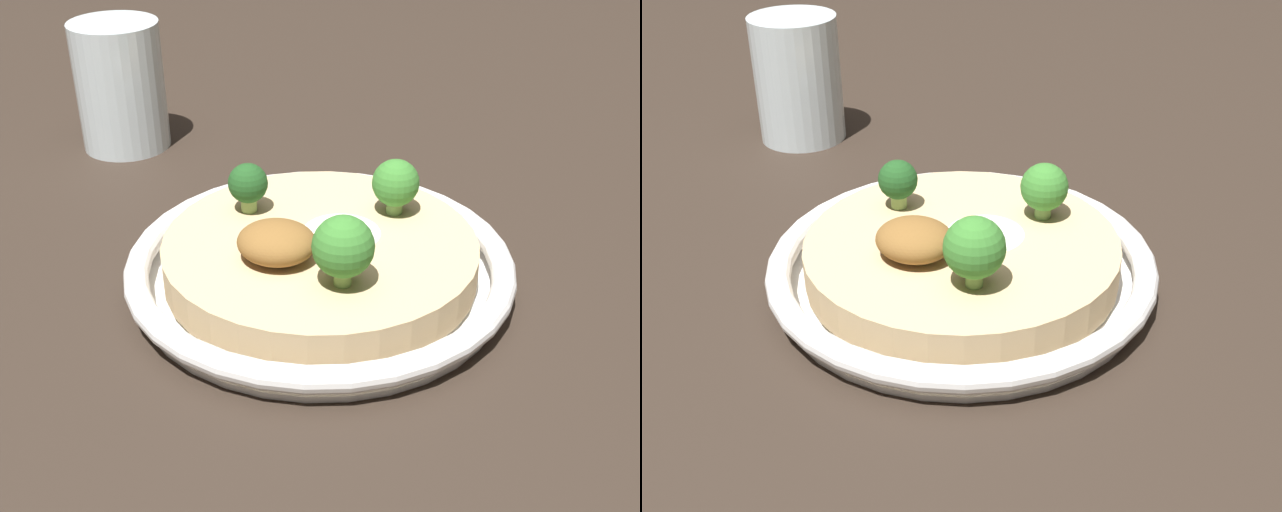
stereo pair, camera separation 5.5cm
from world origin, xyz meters
The scene contains 8 objects.
ground_plane centered at (0.00, 0.00, 0.00)m, with size 6.00×6.00×0.00m, color #2D231C.
risotto_bowl centered at (0.00, 0.00, 0.02)m, with size 0.27×0.27×0.03m.
cheese_sprinkle centered at (-0.01, -0.01, 0.04)m, with size 0.05×0.05×0.01m.
crispy_onion_garnish centered at (0.02, 0.03, 0.05)m, with size 0.05×0.05×0.03m.
broccoli_back centered at (-0.03, 0.05, 0.06)m, with size 0.04×0.04×0.05m.
broccoli_front_left centered at (-0.04, -0.05, 0.06)m, with size 0.03×0.03×0.04m.
broccoli_right centered at (0.06, -0.03, 0.06)m, with size 0.03×0.03×0.04m.
drinking_glass centered at (0.24, -0.18, 0.06)m, with size 0.08×0.08×0.12m.
Camera 1 is at (-0.12, 0.45, 0.31)m, focal length 45.00 mm.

